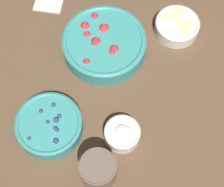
{
  "coord_description": "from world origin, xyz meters",
  "views": [
    {
      "loc": [
        -0.48,
        -0.03,
        0.99
      ],
      "look_at": [
        -0.05,
        -0.02,
        0.05
      ],
      "focal_mm": 60.0,
      "sensor_mm": 36.0,
      "label": 1
    }
  ],
  "objects_px": {
    "bowl_blueberries": "(49,125)",
    "bowl_bananas": "(177,26)",
    "bowl_cream": "(122,134)",
    "jar_chocolate": "(98,170)",
    "bowl_strawberries": "(104,43)"
  },
  "relations": [
    {
      "from": "bowl_bananas",
      "to": "bowl_cream",
      "type": "xyz_separation_m",
      "value": [
        -0.36,
        0.16,
        0.0
      ]
    },
    {
      "from": "bowl_blueberries",
      "to": "bowl_bananas",
      "type": "xyz_separation_m",
      "value": [
        0.34,
        -0.36,
        -0.0
      ]
    },
    {
      "from": "bowl_strawberries",
      "to": "bowl_blueberries",
      "type": "height_order",
      "value": "bowl_strawberries"
    },
    {
      "from": "bowl_bananas",
      "to": "bowl_cream",
      "type": "height_order",
      "value": "bowl_cream"
    },
    {
      "from": "bowl_cream",
      "to": "jar_chocolate",
      "type": "bearing_deg",
      "value": 150.67
    },
    {
      "from": "bowl_bananas",
      "to": "bowl_cream",
      "type": "bearing_deg",
      "value": 155.33
    },
    {
      "from": "jar_chocolate",
      "to": "bowl_cream",
      "type": "bearing_deg",
      "value": -29.33
    },
    {
      "from": "bowl_strawberries",
      "to": "bowl_cream",
      "type": "bearing_deg",
      "value": -167.91
    },
    {
      "from": "bowl_strawberries",
      "to": "bowl_cream",
      "type": "height_order",
      "value": "bowl_strawberries"
    },
    {
      "from": "bowl_bananas",
      "to": "bowl_strawberries",
      "type": "bearing_deg",
      "value": 109.09
    },
    {
      "from": "bowl_bananas",
      "to": "jar_chocolate",
      "type": "distance_m",
      "value": 0.51
    },
    {
      "from": "bowl_cream",
      "to": "jar_chocolate",
      "type": "height_order",
      "value": "jar_chocolate"
    },
    {
      "from": "bowl_blueberries",
      "to": "bowl_cream",
      "type": "relative_size",
      "value": 1.86
    },
    {
      "from": "bowl_blueberries",
      "to": "bowl_bananas",
      "type": "relative_size",
      "value": 1.33
    },
    {
      "from": "bowl_blueberries",
      "to": "bowl_bananas",
      "type": "distance_m",
      "value": 0.49
    }
  ]
}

